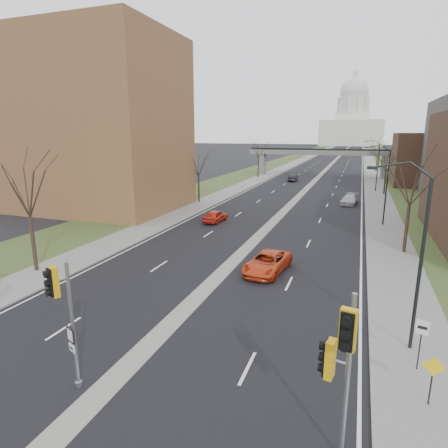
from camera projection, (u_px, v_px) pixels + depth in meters
The scene contains 28 objects.
ground at pixel (123, 371), 16.08m from camera, with size 700.00×700.00×0.00m, color black.
road_surface at pixel (337, 158), 153.18m from camera, with size 20.00×600.00×0.01m, color black.
median_strip at pixel (337, 158), 153.18m from camera, with size 1.20×600.00×0.02m, color gray.
sidewalk_right at pixel (369, 159), 149.21m from camera, with size 4.00×600.00×0.12m, color gray.
sidewalk_left at pixel (308, 157), 157.12m from camera, with size 4.00×600.00×0.12m, color gray.
grass_verge_right at pixel (385, 159), 147.23m from camera, with size 8.00×600.00×0.10m, color #31441F.
grass_verge_left at pixel (293, 157), 159.10m from camera, with size 8.00×600.00×0.10m, color #31441F.
apartment_building at pixel (83, 125), 49.47m from camera, with size 25.00×16.00×22.00m, color brown.
commercial_block_far at pixel (433, 160), 71.63m from camera, with size 14.00×14.00×10.00m, color #4B3023.
pedestrian_bridge at pixel (321, 155), 88.05m from camera, with size 34.00×3.00×6.45m.
capitol at pixel (352, 122), 304.16m from camera, with size 48.00×42.00×55.75m.
streetlight_near at pixel (408, 204), 16.30m from camera, with size 2.61×0.20×8.70m.
streetlight_mid at pixel (381, 162), 40.06m from camera, with size 2.61×0.20×8.70m.
streetlight_far at pixel (374, 151), 63.83m from camera, with size 2.61×0.20×8.70m.
tree_left_a at pixel (26, 182), 26.11m from camera, with size 7.20×7.20×9.40m.
tree_left_b at pixel (198, 160), 53.63m from camera, with size 6.75×6.75×8.81m.
tree_left_c at pixel (259, 146), 84.51m from camera, with size 7.65×7.65×9.99m.
tree_right_a at pixel (413, 175), 30.33m from camera, with size 7.20×7.20×9.40m.
tree_right_b at pixel (387, 159), 60.69m from camera, with size 6.30×6.30×8.22m.
tree_right_c at pixel (378, 145), 96.96m from camera, with size 7.65×7.65×9.99m.
signal_pole_median at pixel (62, 305), 14.06m from camera, with size 0.78×0.88×5.28m.
signal_pole_right at pixel (340, 356), 10.85m from camera, with size 0.94×1.15×5.59m.
speed_limit_sign at pixel (421, 336), 15.66m from camera, with size 0.49×0.14×2.29m.
warning_sign at pixel (433, 374), 13.65m from camera, with size 0.78×0.13×2.00m.
car_left_near at pixel (215, 216), 42.93m from camera, with size 1.66×4.13×1.41m, color red.
car_left_far at pixel (293, 178), 79.41m from camera, with size 1.49×4.27×1.41m, color black.
car_right_near at pixel (267, 263), 27.38m from camera, with size 2.42×5.26×1.46m, color red.
car_right_mid at pixel (350, 199), 53.54m from camera, with size 2.00×4.93×1.43m, color #B0B2B8.
Camera 1 is at (8.89, -11.81, 9.96)m, focal length 30.00 mm.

